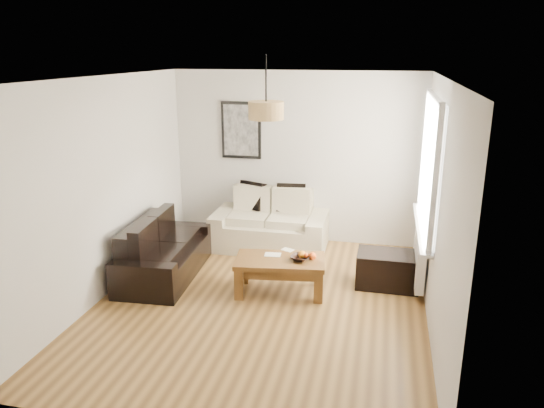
% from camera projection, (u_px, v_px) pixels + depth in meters
% --- Properties ---
extents(floor, '(4.50, 4.50, 0.00)m').
position_uv_depth(floor, '(261.00, 303.00, 6.07)').
color(floor, brown).
rests_on(floor, ground).
extents(ceiling, '(3.80, 4.50, 0.00)m').
position_uv_depth(ceiling, '(259.00, 78.00, 5.32)').
color(ceiling, white).
rests_on(ceiling, floor).
extents(wall_back, '(3.80, 0.04, 2.60)m').
position_uv_depth(wall_back, '(296.00, 158.00, 7.80)').
color(wall_back, silver).
rests_on(wall_back, floor).
extents(wall_front, '(3.80, 0.04, 2.60)m').
position_uv_depth(wall_front, '(183.00, 284.00, 3.59)').
color(wall_front, silver).
rests_on(wall_front, floor).
extents(wall_left, '(0.04, 4.50, 2.60)m').
position_uv_depth(wall_left, '(106.00, 188.00, 6.10)').
color(wall_left, silver).
rests_on(wall_left, floor).
extents(wall_right, '(0.04, 4.50, 2.60)m').
position_uv_depth(wall_right, '(438.00, 209.00, 5.30)').
color(wall_right, silver).
rests_on(wall_right, floor).
extents(window_bay, '(0.14, 1.90, 1.60)m').
position_uv_depth(window_bay, '(431.00, 164.00, 5.96)').
color(window_bay, white).
rests_on(window_bay, wall_right).
extents(radiator, '(0.10, 0.90, 0.52)m').
position_uv_depth(radiator, '(419.00, 261.00, 6.32)').
color(radiator, white).
rests_on(radiator, wall_right).
extents(poster, '(0.62, 0.04, 0.87)m').
position_uv_depth(poster, '(241.00, 130.00, 7.83)').
color(poster, black).
rests_on(poster, wall_back).
extents(pendant_shade, '(0.40, 0.40, 0.20)m').
position_uv_depth(pendant_shade, '(266.00, 110.00, 5.71)').
color(pendant_shade, tan).
rests_on(pendant_shade, ceiling).
extents(loveseat_cream, '(1.69, 0.93, 0.84)m').
position_uv_depth(loveseat_cream, '(270.00, 221.00, 7.68)').
color(loveseat_cream, beige).
rests_on(loveseat_cream, floor).
extents(sofa_leather, '(0.92, 1.72, 0.72)m').
position_uv_depth(sofa_leather, '(165.00, 249.00, 6.73)').
color(sofa_leather, black).
rests_on(sofa_leather, floor).
extents(coffee_table, '(1.15, 0.73, 0.44)m').
position_uv_depth(coffee_table, '(280.00, 275.00, 6.29)').
color(coffee_table, brown).
rests_on(coffee_table, floor).
extents(ottoman, '(0.77, 0.50, 0.44)m').
position_uv_depth(ottoman, '(387.00, 270.00, 6.46)').
color(ottoman, black).
rests_on(ottoman, floor).
extents(cushion_left, '(0.44, 0.28, 0.42)m').
position_uv_depth(cushion_left, '(252.00, 195.00, 7.84)').
color(cushion_left, black).
rests_on(cushion_left, loveseat_cream).
extents(cushion_right, '(0.44, 0.18, 0.43)m').
position_uv_depth(cushion_right, '(291.00, 198.00, 7.71)').
color(cushion_right, black).
rests_on(cushion_right, loveseat_cream).
extents(fruit_bowl, '(0.28, 0.28, 0.06)m').
position_uv_depth(fruit_bowl, '(301.00, 258.00, 6.17)').
color(fruit_bowl, black).
rests_on(fruit_bowl, coffee_table).
extents(orange_a, '(0.07, 0.07, 0.07)m').
position_uv_depth(orange_a, '(306.00, 255.00, 6.22)').
color(orange_a, '#D74C12').
rests_on(orange_a, fruit_bowl).
extents(orange_b, '(0.10, 0.10, 0.09)m').
position_uv_depth(orange_b, '(312.00, 256.00, 6.20)').
color(orange_b, '#E35213').
rests_on(orange_b, fruit_bowl).
extents(orange_c, '(0.10, 0.10, 0.09)m').
position_uv_depth(orange_c, '(302.00, 255.00, 6.24)').
color(orange_c, orange).
rests_on(orange_c, fruit_bowl).
extents(papers, '(0.21, 0.16, 0.01)m').
position_uv_depth(papers, '(273.00, 255.00, 6.34)').
color(papers, white).
rests_on(papers, coffee_table).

